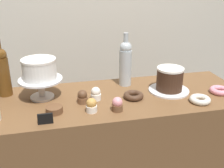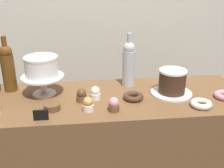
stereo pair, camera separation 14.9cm
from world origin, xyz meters
name	(u,v)px [view 1 (the left image)]	position (x,y,z in m)	size (l,w,h in m)	color
back_wall	(89,8)	(0.00, 0.84, 1.30)	(6.00, 0.05, 2.60)	beige
display_counter	(112,163)	(0.00, 0.00, 0.45)	(1.54, 0.54, 0.91)	brown
cake_stand_pedestal	(41,85)	(-0.38, 0.08, 0.99)	(0.24, 0.24, 0.11)	silver
white_layer_cake	(39,69)	(-0.38, 0.08, 1.08)	(0.18, 0.18, 0.11)	white
silver_serving_platter	(169,90)	(0.35, 0.01, 0.91)	(0.24, 0.24, 0.01)	white
chocolate_round_cake	(170,79)	(0.35, 0.01, 0.99)	(0.15, 0.15, 0.14)	#3D2619
wine_bottle_clear	(125,63)	(0.12, 0.16, 1.05)	(0.08, 0.08, 0.33)	#B2BCC1
wine_bottle_amber	(2,71)	(-0.59, 0.16, 1.05)	(0.08, 0.08, 0.33)	#5B3814
cupcake_caramel	(91,105)	(-0.14, -0.14, 0.94)	(0.06, 0.06, 0.07)	white
cupcake_strawberry	(117,104)	(-0.01, -0.16, 0.94)	(0.06, 0.06, 0.07)	brown
cupcake_chocolate	(82,97)	(-0.17, -0.03, 0.94)	(0.06, 0.06, 0.07)	brown
cupcake_vanilla	(96,94)	(-0.09, -0.01, 0.94)	(0.06, 0.06, 0.07)	white
donut_pink	(219,90)	(0.62, -0.08, 0.93)	(0.11, 0.11, 0.03)	pink
donut_sugar	(200,100)	(0.45, -0.17, 0.93)	(0.11, 0.11, 0.03)	silver
donut_chocolate	(134,96)	(0.11, -0.04, 0.93)	(0.11, 0.11, 0.03)	#472D1E
cookie_stack	(54,110)	(-0.32, -0.11, 0.93)	(0.08, 0.08, 0.03)	brown
price_sign_chalkboard	(45,119)	(-0.36, -0.21, 0.94)	(0.07, 0.01, 0.05)	black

